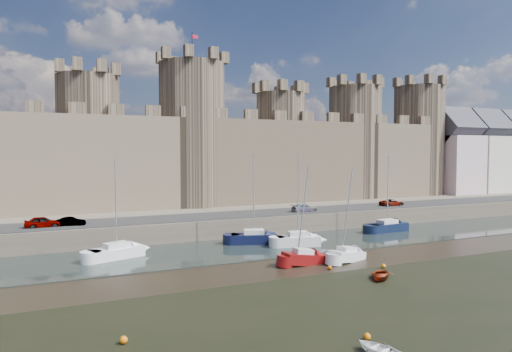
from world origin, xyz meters
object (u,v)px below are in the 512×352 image
object	(u,v)px
car_3	(392,203)
sailboat_0	(117,251)
car_0	(43,222)
sailboat_4	(303,257)
sailboat_3	(387,226)
sailboat_5	(347,254)
car_2	(304,208)
sailboat_2	(298,239)
sailboat_1	(254,237)
car_1	(71,222)

from	to	relation	value
car_3	sailboat_0	world-z (taller)	sailboat_0
car_0	car_3	world-z (taller)	car_0
car_3	sailboat_4	world-z (taller)	sailboat_4
sailboat_3	car_0	bearing A→B (deg)	166.32
car_3	sailboat_5	size ratio (longest dim) A/B	0.42
sailboat_3	car_3	bearing A→B (deg)	41.66
car_0	car_2	size ratio (longest dim) A/B	0.98
sailboat_3	sailboat_4	xyz separation A→B (m)	(-20.02, -11.23, -0.07)
car_3	car_0	bearing A→B (deg)	94.13
sailboat_2	car_2	bearing A→B (deg)	69.82
sailboat_1	sailboat_5	xyz separation A→B (m)	(5.32, -11.74, -0.15)
car_0	car_2	world-z (taller)	car_0
sailboat_0	sailboat_1	xyz separation A→B (m)	(16.20, 1.09, 0.04)
sailboat_2	car_1	bearing A→B (deg)	170.17
car_3	sailboat_1	bearing A→B (deg)	108.98
sailboat_2	sailboat_5	distance (m)	8.38
sailboat_0	sailboat_5	distance (m)	24.02
car_1	sailboat_1	bearing A→B (deg)	-100.10
car_0	sailboat_4	world-z (taller)	sailboat_4
car_3	sailboat_3	bearing A→B (deg)	140.21
car_1	car_3	bearing A→B (deg)	-80.66
sailboat_0	sailboat_4	distance (m)	19.49
sailboat_4	sailboat_5	xyz separation A→B (m)	(4.80, -0.64, -0.04)
car_3	sailboat_5	bearing A→B (deg)	134.83
sailboat_2	sailboat_4	size ratio (longest dim) A/B	1.09
car_0	car_3	size ratio (longest dim) A/B	0.97
car_2	car_3	bearing A→B (deg)	-91.14
car_3	sailboat_5	world-z (taller)	sailboat_5
car_2	sailboat_4	xyz separation A→B (m)	(-10.59, -18.06, -2.34)
sailboat_1	car_3	bearing A→B (deg)	33.79
car_1	car_2	size ratio (longest dim) A/B	0.83
car_0	sailboat_4	bearing A→B (deg)	-130.09
sailboat_3	sailboat_5	size ratio (longest dim) A/B	1.11
car_2	sailboat_4	bearing A→B (deg)	147.33
car_2	sailboat_0	distance (m)	28.56
car_3	sailboat_4	distance (m)	32.66
car_0	sailboat_1	size ratio (longest dim) A/B	0.36
sailboat_1	sailboat_0	bearing A→B (deg)	-157.23
car_3	sailboat_2	size ratio (longest dim) A/B	0.37
sailboat_5	car_3	bearing A→B (deg)	22.18
sailboat_1	car_0	bearing A→B (deg)	-178.37
car_2	car_3	world-z (taller)	car_2
car_0	sailboat_0	xyz separation A→B (m)	(7.14, -8.35, -2.36)
car_3	sailboat_4	size ratio (longest dim) A/B	0.40
car_1	sailboat_1	distance (m)	21.65
car_2	sailboat_5	xyz separation A→B (m)	(-5.79, -18.70, -2.38)
car_2	sailboat_2	world-z (taller)	sailboat_2
car_3	sailboat_2	bearing A→B (deg)	118.90
car_2	sailboat_4	world-z (taller)	sailboat_4
car_0	sailboat_5	xyz separation A→B (m)	(28.66, -19.00, -2.47)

